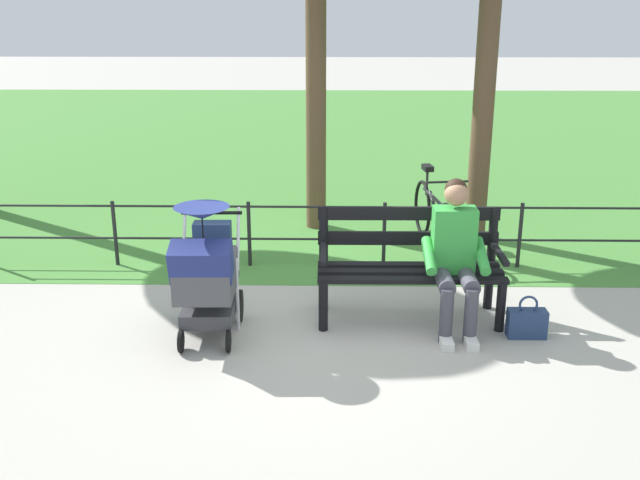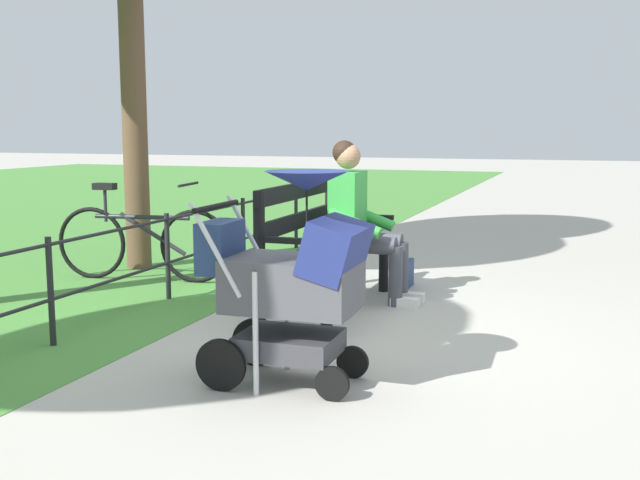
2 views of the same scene
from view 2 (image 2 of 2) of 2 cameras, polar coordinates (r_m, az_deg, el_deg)
name	(u,v)px [view 2 (image 2 of 2)]	position (r m, az deg, el deg)	size (l,w,h in m)	color
ground_plane	(293,337)	(5.09, -2.04, -7.25)	(60.00, 60.00, 0.00)	#ADA89E
park_bench	(319,240)	(5.79, -0.07, -0.02)	(1.60, 0.61, 0.96)	black
person_on_bench	(361,216)	(6.04, 3.06, 1.77)	(0.53, 0.74, 1.28)	#42424C
stroller	(294,276)	(4.05, -1.97, -2.69)	(0.52, 0.90, 1.15)	black
handbag	(402,273)	(6.64, 6.15, -2.47)	(0.32, 0.14, 0.37)	navy
park_fence	(116,263)	(5.63, -15.01, -1.65)	(7.09, 0.04, 0.70)	black
bicycle	(142,241)	(7.05, -13.17, -0.06)	(0.44, 1.65, 0.89)	black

